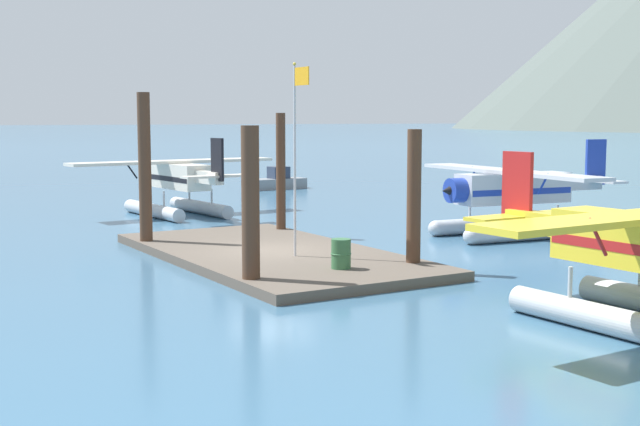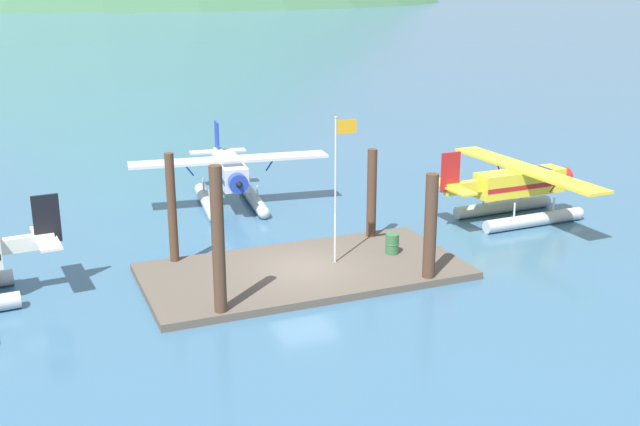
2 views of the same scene
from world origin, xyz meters
The scene contains 10 objects.
ground_plane centered at (0.00, 0.00, 0.00)m, with size 1200.00×1200.00×0.00m, color #38607F.
dock_platform centered at (0.00, 0.00, 0.15)m, with size 13.04×6.49×0.30m, color brown.
piling_near_left centered at (-4.30, -2.87, 2.82)m, with size 0.46×0.46×5.63m, color #4C3323.
piling_near_right centered at (4.21, -2.81, 2.26)m, with size 0.50×0.50×4.52m, color #4C3323.
piling_far_left centered at (-4.71, 2.88, 2.46)m, with size 0.38×0.38×4.92m, color #4C3323.
piling_far_right centered at (4.35, 2.65, 2.19)m, with size 0.44×0.44×4.38m, color #4C3323.
flagpole centered at (1.56, 0.11, 4.12)m, with size 0.95×0.10×6.16m.
fuel_drum centered at (4.14, 0.16, 0.74)m, with size 0.62×0.62×0.88m.
seaplane_silver_bow_centre centered at (0.00, 10.83, 1.58)m, with size 10.49×7.95×3.84m.
seaplane_yellow_stbd_fwd centered at (12.77, 2.97, 1.58)m, with size 7.98×10.44×3.84m.
Camera 2 is at (-10.63, -27.43, 11.60)m, focal length 43.05 mm.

